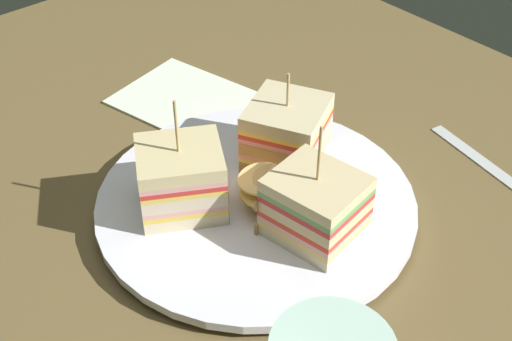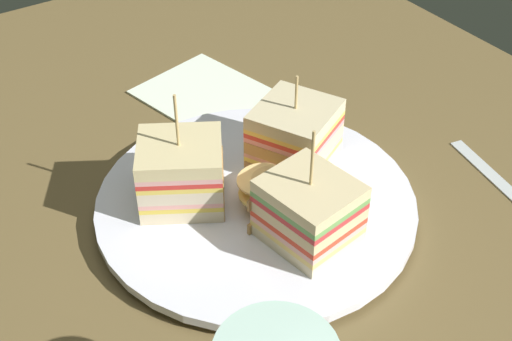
% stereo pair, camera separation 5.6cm
% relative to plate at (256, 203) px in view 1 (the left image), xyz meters
% --- Properties ---
extents(ground_plane, '(0.96, 0.77, 0.02)m').
position_rel_plate_xyz_m(ground_plane, '(0.00, 0.00, -0.02)').
color(ground_plane, brown).
extents(plate, '(0.27, 0.27, 0.01)m').
position_rel_plate_xyz_m(plate, '(0.00, 0.00, 0.00)').
color(plate, white).
rests_on(plate, ground_plane).
extents(sandwich_wedge_0, '(0.09, 0.09, 0.10)m').
position_rel_plate_xyz_m(sandwich_wedge_0, '(-0.03, -0.05, 0.03)').
color(sandwich_wedge_0, beige).
rests_on(sandwich_wedge_0, plate).
extents(sandwich_wedge_1, '(0.08, 0.07, 0.10)m').
position_rel_plate_xyz_m(sandwich_wedge_1, '(0.06, 0.01, 0.03)').
color(sandwich_wedge_1, beige).
rests_on(sandwich_wedge_1, plate).
extents(sandwich_wedge_2, '(0.09, 0.09, 0.09)m').
position_rel_plate_xyz_m(sandwich_wedge_2, '(-0.02, 0.06, 0.03)').
color(sandwich_wedge_2, beige).
rests_on(sandwich_wedge_2, plate).
extents(chip_pile, '(0.07, 0.07, 0.03)m').
position_rel_plate_xyz_m(chip_pile, '(0.01, 0.01, 0.02)').
color(chip_pile, '#E8C972').
rests_on(chip_pile, plate).
extents(napkin, '(0.16, 0.14, 0.01)m').
position_rel_plate_xyz_m(napkin, '(-0.17, 0.06, -0.01)').
color(napkin, white).
rests_on(napkin, ground_plane).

